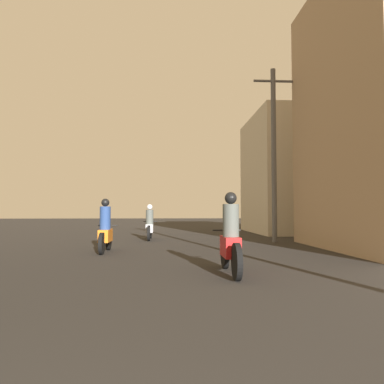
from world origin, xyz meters
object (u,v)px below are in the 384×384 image
motorcycle_orange (105,231)px  utility_pole_far (274,151)px  motorcycle_silver (150,226)px  motorcycle_red (230,241)px  building_right_far (293,175)px

motorcycle_orange → utility_pole_far: (6.16, 3.29, 3.04)m
motorcycle_orange → motorcycle_silver: 4.90m
motorcycle_orange → motorcycle_silver: size_ratio=0.89×
motorcycle_silver → motorcycle_orange: bearing=-97.4°
motorcycle_red → utility_pole_far: utility_pole_far is taller
motorcycle_red → motorcycle_orange: size_ratio=1.11×
motorcycle_red → building_right_far: size_ratio=0.31×
motorcycle_silver → utility_pole_far: bearing=-10.8°
motorcycle_silver → building_right_far: building_right_far is taller
motorcycle_silver → utility_pole_far: utility_pole_far is taller
motorcycle_red → utility_pole_far: bearing=61.0°
motorcycle_silver → building_right_far: (8.00, 4.87, 2.73)m
building_right_far → utility_pole_far: utility_pole_far is taller
motorcycle_silver → building_right_far: bearing=36.9°
motorcycle_red → utility_pole_far: (3.02, 7.38, 3.04)m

